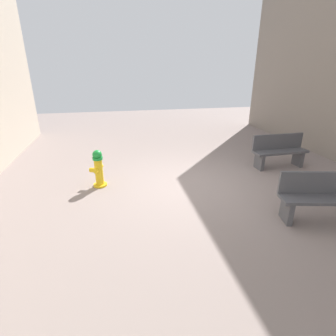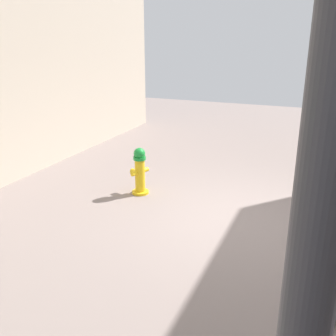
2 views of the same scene
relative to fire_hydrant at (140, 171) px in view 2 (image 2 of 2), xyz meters
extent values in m
plane|color=gray|center=(-2.18, 0.39, -0.47)|extent=(23.40, 23.40, 0.00)
cylinder|color=gold|center=(-0.01, 0.00, -0.44)|extent=(0.33, 0.33, 0.05)
cylinder|color=gold|center=(-0.01, 0.00, -0.09)|extent=(0.19, 0.19, 0.65)
cylinder|color=#198C33|center=(-0.01, 0.00, 0.26)|extent=(0.24, 0.24, 0.06)
sphere|color=#198C33|center=(-0.01, 0.00, 0.35)|extent=(0.22, 0.22, 0.22)
cylinder|color=gold|center=(0.04, 0.14, -0.02)|extent=(0.13, 0.15, 0.09)
cylinder|color=gold|center=(-0.05, -0.13, -0.02)|extent=(0.13, 0.15, 0.09)
cylinder|color=gold|center=(0.14, -0.05, -0.06)|extent=(0.17, 0.15, 0.11)
cube|color=#4C4C51|center=(-3.57, 2.34, -0.24)|extent=(0.18, 0.41, 0.45)
camera|label=1|loc=(-0.48, 6.11, 2.35)|focal=27.86mm
camera|label=2|loc=(-3.25, 6.30, 2.48)|focal=41.28mm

